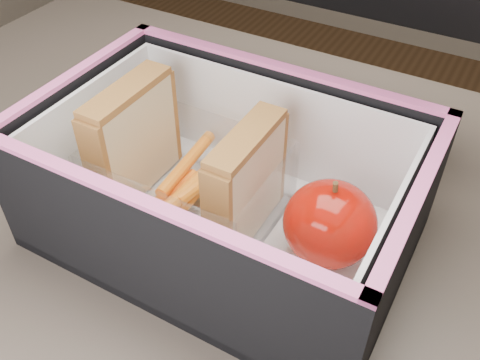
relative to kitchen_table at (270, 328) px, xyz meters
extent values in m
cube|color=brown|center=(0.00, 0.00, 0.08)|extent=(1.20, 0.80, 0.03)
cube|color=#382D26|center=(-0.55, 0.35, -0.30)|extent=(0.05, 0.05, 0.72)
cube|color=tan|center=(-0.17, 0.02, 0.16)|extent=(0.01, 0.10, 0.10)
cube|color=#C15A5F|center=(-0.16, 0.02, 0.16)|extent=(0.01, 0.10, 0.10)
cube|color=tan|center=(-0.16, 0.02, 0.16)|extent=(0.01, 0.10, 0.10)
cube|color=brown|center=(-0.16, 0.02, 0.22)|extent=(0.03, 0.10, 0.01)
cube|color=tan|center=(-0.05, 0.02, 0.16)|extent=(0.01, 0.09, 0.10)
cube|color=#C15A5F|center=(-0.04, 0.02, 0.15)|extent=(0.01, 0.09, 0.09)
cube|color=tan|center=(-0.03, 0.02, 0.16)|extent=(0.01, 0.09, 0.10)
cube|color=brown|center=(-0.04, 0.02, 0.21)|extent=(0.03, 0.10, 0.01)
cylinder|color=orange|center=(-0.11, 0.02, 0.11)|extent=(0.02, 0.10, 0.01)
cylinder|color=orange|center=(-0.11, 0.00, 0.13)|extent=(0.02, 0.10, 0.01)
cylinder|color=orange|center=(-0.12, 0.04, 0.14)|extent=(0.02, 0.10, 0.01)
cylinder|color=orange|center=(-0.11, 0.05, 0.11)|extent=(0.01, 0.10, 0.01)
cylinder|color=orange|center=(-0.10, 0.00, 0.13)|extent=(0.01, 0.10, 0.01)
cylinder|color=orange|center=(-0.10, 0.01, 0.14)|extent=(0.02, 0.10, 0.01)
cylinder|color=orange|center=(-0.12, -0.01, 0.11)|extent=(0.03, 0.10, 0.01)
cylinder|color=orange|center=(-0.12, 0.00, 0.13)|extent=(0.03, 0.10, 0.01)
cylinder|color=orange|center=(-0.09, 0.04, 0.14)|extent=(0.03, 0.10, 0.01)
cube|color=white|center=(0.04, 0.02, 0.11)|extent=(0.07, 0.08, 0.01)
ellipsoid|color=#941408|center=(0.04, 0.02, 0.15)|extent=(0.08, 0.08, 0.07)
cylinder|color=#4D361B|center=(0.04, 0.02, 0.19)|extent=(0.01, 0.01, 0.01)
camera|label=1|loc=(0.12, -0.28, 0.47)|focal=40.00mm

